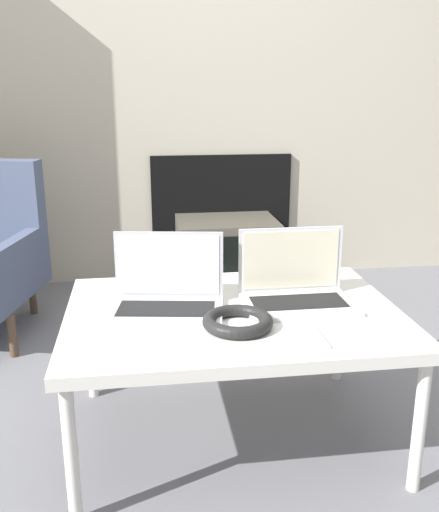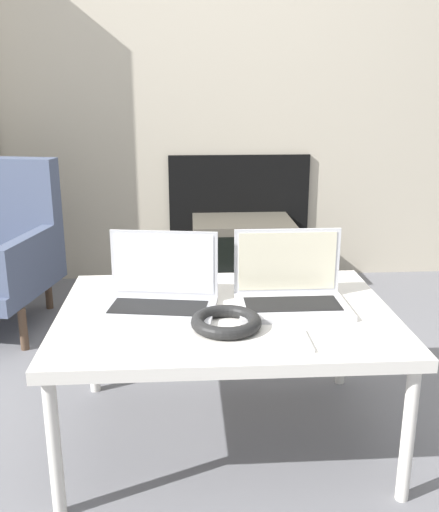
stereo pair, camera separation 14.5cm
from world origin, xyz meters
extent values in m
plane|color=slate|center=(0.00, 0.00, 0.00)|extent=(14.00, 14.00, 0.00)
cube|color=#B7AD99|center=(0.00, 1.84, 1.30)|extent=(7.00, 0.06, 2.60)
cube|color=black|center=(0.20, 1.80, 0.36)|extent=(0.81, 0.03, 0.72)
cube|color=silver|center=(0.00, 0.15, 0.42)|extent=(1.01, 0.73, 0.04)
cylinder|color=silver|center=(-0.46, -0.17, 0.20)|extent=(0.04, 0.04, 0.40)
cylinder|color=silver|center=(0.46, -0.17, 0.20)|extent=(0.04, 0.04, 0.40)
cylinder|color=silver|center=(-0.46, 0.48, 0.20)|extent=(0.04, 0.04, 0.40)
cylinder|color=silver|center=(0.46, 0.48, 0.20)|extent=(0.04, 0.04, 0.40)
cube|color=#B2B2B7|center=(-0.20, 0.15, 0.45)|extent=(0.37, 0.28, 0.02)
cube|color=black|center=(-0.20, 0.15, 0.46)|extent=(0.30, 0.17, 0.00)
cube|color=#B2B2B7|center=(-0.19, 0.26, 0.56)|extent=(0.33, 0.06, 0.21)
cube|color=white|center=(-0.19, 0.26, 0.56)|extent=(0.31, 0.05, 0.19)
cube|color=silver|center=(0.20, 0.15, 0.45)|extent=(0.34, 0.23, 0.02)
cube|color=black|center=(0.20, 0.15, 0.46)|extent=(0.29, 0.13, 0.00)
cube|color=silver|center=(0.20, 0.26, 0.56)|extent=(0.34, 0.01, 0.21)
cube|color=beige|center=(0.20, 0.26, 0.56)|extent=(0.31, 0.00, 0.19)
torus|color=black|center=(-0.01, 0.02, 0.46)|extent=(0.20, 0.20, 0.04)
cube|color=silver|center=(0.17, -0.08, 0.44)|extent=(0.06, 0.14, 0.01)
cube|color=#4C473D|center=(0.20, 1.58, 0.20)|extent=(0.54, 0.41, 0.39)
cube|color=black|center=(0.20, 1.38, 0.20)|extent=(0.45, 0.01, 0.31)
cube|color=#47516B|center=(-0.81, 1.03, 0.37)|extent=(0.18, 0.52, 0.20)
cylinder|color=#4C3828|center=(-0.82, 0.85, 0.09)|extent=(0.04, 0.04, 0.19)
cylinder|color=#4C3828|center=(-0.82, 1.33, 0.09)|extent=(0.04, 0.04, 0.19)
camera|label=1|loc=(-0.27, -1.44, 1.09)|focal=40.00mm
camera|label=2|loc=(-0.12, -1.45, 1.09)|focal=40.00mm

